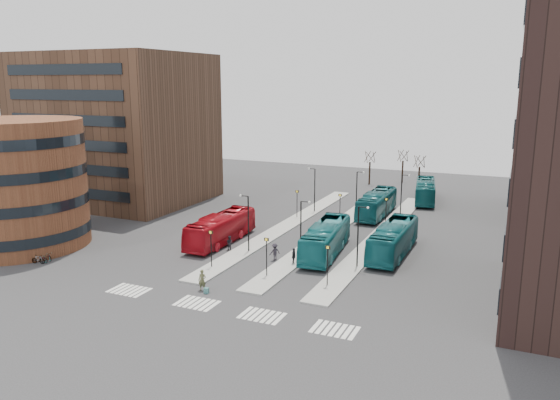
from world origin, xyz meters
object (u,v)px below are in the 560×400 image
at_px(teal_bus_b, 377,204).
at_px(bicycle_near, 42,258).
at_px(red_bus, 221,228).
at_px(teal_bus_d, 425,191).
at_px(commuter_c, 275,252).
at_px(teal_bus_a, 326,239).
at_px(teal_bus_c, 393,239).
at_px(commuter_b, 294,256).
at_px(suitcase, 206,291).
at_px(commuter_a, 230,243).
at_px(bicycle_mid, 38,259).
at_px(traveller, 202,280).
at_px(bicycle_far, 48,256).

distance_m(teal_bus_b, bicycle_near, 42.12).
xyz_separation_m(red_bus, teal_bus_d, (17.42, 31.59, -0.02)).
bearing_deg(commuter_c, teal_bus_a, 171.69).
height_order(teal_bus_c, bicycle_near, teal_bus_c).
bearing_deg(commuter_b, bicycle_near, 102.04).
xyz_separation_m(suitcase, red_bus, (-6.50, 13.75, 1.42)).
height_order(teal_bus_c, commuter_a, teal_bus_c).
distance_m(teal_bus_b, teal_bus_d, 12.75).
relative_size(suitcase, teal_bus_b, 0.04).
xyz_separation_m(teal_bus_a, commuter_c, (-4.12, -3.92, -0.82)).
distance_m(commuter_a, commuter_b, 8.43).
xyz_separation_m(teal_bus_c, teal_bus_d, (-1.40, 28.03, -0.06)).
distance_m(teal_bus_a, bicycle_mid, 29.34).
height_order(red_bus, commuter_a, red_bus).
distance_m(suitcase, teal_bus_d, 46.65).
xyz_separation_m(teal_bus_c, bicycle_mid, (-31.92, -17.48, -1.26)).
height_order(commuter_a, bicycle_mid, commuter_a).
distance_m(traveller, commuter_a, 11.85).
bearing_deg(bicycle_near, red_bus, -43.17).
bearing_deg(bicycle_mid, bicycle_far, -9.23).
distance_m(teal_bus_a, teal_bus_b, 18.88).
relative_size(teal_bus_b, commuter_b, 7.06).
xyz_separation_m(teal_bus_b, commuter_c, (-4.79, -22.79, -0.81)).
distance_m(teal_bus_d, commuter_b, 35.96).
bearing_deg(bicycle_mid, commuter_a, -61.40).
height_order(suitcase, teal_bus_d, teal_bus_d).
bearing_deg(teal_bus_d, suitcase, -112.80).
bearing_deg(commuter_a, teal_bus_b, -102.44).
distance_m(teal_bus_a, traveller, 15.51).
height_order(teal_bus_a, bicycle_far, teal_bus_a).
relative_size(red_bus, bicycle_far, 7.47).
bearing_deg(suitcase, teal_bus_c, 42.58).
height_order(traveller, bicycle_far, traveller).
relative_size(traveller, commuter_c, 1.06).
height_order(suitcase, teal_bus_a, teal_bus_a).
relative_size(teal_bus_c, commuter_b, 7.10).
height_order(suitcase, teal_bus_b, teal_bus_b).
bearing_deg(red_bus, suitcase, -65.06).
bearing_deg(red_bus, traveller, -66.71).
distance_m(teal_bus_a, teal_bus_c, 7.12).
bearing_deg(commuter_c, traveller, 25.34).
bearing_deg(teal_bus_d, commuter_c, -114.21).
distance_m(red_bus, commuter_c, 8.76).
height_order(teal_bus_b, commuter_b, teal_bus_b).
bearing_deg(commuter_c, teal_bus_c, 160.23).
distance_m(teal_bus_c, bicycle_mid, 36.41).
xyz_separation_m(commuter_a, commuter_b, (8.26, -1.67, 0.07)).
relative_size(teal_bus_d, traveller, 6.26).
height_order(teal_bus_c, traveller, teal_bus_c).
distance_m(traveller, bicycle_far, 18.95).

